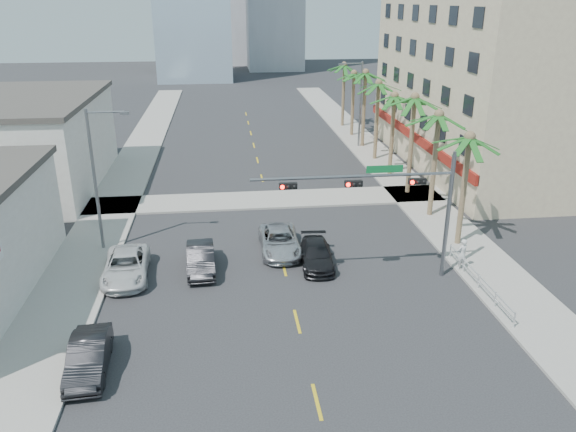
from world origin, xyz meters
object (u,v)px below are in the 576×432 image
at_px(car_lane_center, 280,241).
at_px(traffic_signal_mast, 394,195).
at_px(car_parked_far, 126,266).
at_px(pedestrian, 462,254).
at_px(car_parked_mid, 88,357).
at_px(car_lane_right, 317,255).
at_px(car_lane_left, 201,259).

bearing_deg(car_lane_center, traffic_signal_mast, -36.76).
relative_size(car_parked_far, car_lane_center, 1.02).
height_order(car_parked_far, car_lane_center, car_parked_far).
xyz_separation_m(car_lane_center, pedestrian, (10.31, -3.90, 0.36)).
bearing_deg(traffic_signal_mast, car_parked_far, 172.98).
distance_m(car_parked_mid, car_parked_far, 8.69).
bearing_deg(car_parked_mid, pedestrian, 16.87).
bearing_deg(pedestrian, car_parked_mid, 0.39).
relative_size(car_lane_center, pedestrian, 2.79).
height_order(car_lane_right, pedestrian, pedestrian).
bearing_deg(car_parked_far, car_lane_right, -1.11).
xyz_separation_m(car_lane_left, pedestrian, (15.19, -1.87, 0.34)).
bearing_deg(car_lane_center, car_lane_left, -157.29).
height_order(car_lane_left, car_lane_right, car_lane_left).
xyz_separation_m(traffic_signal_mast, car_lane_right, (-3.78, 2.23, -4.40)).
distance_m(traffic_signal_mast, car_lane_left, 11.75).
height_order(traffic_signal_mast, car_parked_mid, traffic_signal_mast).
height_order(traffic_signal_mast, car_parked_far, traffic_signal_mast).
distance_m(car_parked_mid, car_lane_right, 14.58).
distance_m(car_lane_left, car_lane_center, 5.29).
relative_size(car_parked_mid, car_lane_right, 0.97).
height_order(traffic_signal_mast, car_lane_right, traffic_signal_mast).
height_order(car_parked_mid, car_parked_far, car_parked_far).
xyz_separation_m(car_parked_far, car_lane_center, (9.10, 2.52, -0.01)).
xyz_separation_m(car_parked_mid, car_lane_left, (4.51, 9.17, 0.02)).
relative_size(car_lane_left, car_lane_center, 0.87).
relative_size(car_lane_left, pedestrian, 2.42).
relative_size(traffic_signal_mast, car_parked_mid, 2.51).
relative_size(traffic_signal_mast, car_lane_left, 2.45).
bearing_deg(traffic_signal_mast, car_lane_center, 143.12).
bearing_deg(car_parked_mid, car_lane_left, 60.37).
height_order(car_parked_far, car_lane_left, car_lane_left).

